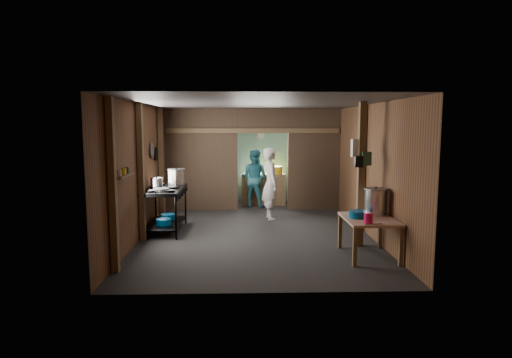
{
  "coord_description": "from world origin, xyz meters",
  "views": [
    {
      "loc": [
        -0.27,
        -8.95,
        2.18
      ],
      "look_at": [
        0.0,
        -0.2,
        1.1
      ],
      "focal_mm": 30.4,
      "sensor_mm": 36.0,
      "label": 1
    }
  ],
  "objects_px": {
    "stock_pot": "(376,202)",
    "gas_range": "(165,210)",
    "prep_table": "(368,237)",
    "stove_pot_large": "(177,177)",
    "cook": "(271,184)",
    "pink_bucket": "(368,218)",
    "yellow_tub": "(275,170)"
  },
  "relations": [
    {
      "from": "stove_pot_large",
      "to": "yellow_tub",
      "type": "bearing_deg",
      "value": 46.92
    },
    {
      "from": "prep_table",
      "to": "stock_pot",
      "type": "bearing_deg",
      "value": 56.98
    },
    {
      "from": "stove_pot_large",
      "to": "pink_bucket",
      "type": "bearing_deg",
      "value": -39.18
    },
    {
      "from": "gas_range",
      "to": "cook",
      "type": "relative_size",
      "value": 0.91
    },
    {
      "from": "cook",
      "to": "yellow_tub",
      "type": "bearing_deg",
      "value": -16.2
    },
    {
      "from": "prep_table",
      "to": "stove_pot_large",
      "type": "bearing_deg",
      "value": 146.0
    },
    {
      "from": "pink_bucket",
      "to": "stock_pot",
      "type": "bearing_deg",
      "value": 64.85
    },
    {
      "from": "pink_bucket",
      "to": "yellow_tub",
      "type": "bearing_deg",
      "value": 101.4
    },
    {
      "from": "stock_pot",
      "to": "pink_bucket",
      "type": "distance_m",
      "value": 0.78
    },
    {
      "from": "pink_bucket",
      "to": "yellow_tub",
      "type": "height_order",
      "value": "yellow_tub"
    },
    {
      "from": "gas_range",
      "to": "cook",
      "type": "xyz_separation_m",
      "value": [
        2.26,
        1.14,
        0.39
      ]
    },
    {
      "from": "yellow_tub",
      "to": "cook",
      "type": "height_order",
      "value": "cook"
    },
    {
      "from": "stock_pot",
      "to": "yellow_tub",
      "type": "distance_m",
      "value": 4.8
    },
    {
      "from": "gas_range",
      "to": "prep_table",
      "type": "xyz_separation_m",
      "value": [
        3.71,
        -1.85,
        -0.12
      ]
    },
    {
      "from": "gas_range",
      "to": "pink_bucket",
      "type": "distance_m",
      "value": 4.23
    },
    {
      "from": "prep_table",
      "to": "stove_pot_large",
      "type": "xyz_separation_m",
      "value": [
        -3.54,
        2.39,
        0.74
      ]
    },
    {
      "from": "gas_range",
      "to": "stock_pot",
      "type": "xyz_separation_m",
      "value": [
        3.91,
        -1.55,
        0.42
      ]
    },
    {
      "from": "prep_table",
      "to": "gas_range",
      "type": "bearing_deg",
      "value": 153.48
    },
    {
      "from": "stock_pot",
      "to": "cook",
      "type": "distance_m",
      "value": 3.16
    },
    {
      "from": "gas_range",
      "to": "yellow_tub",
      "type": "xyz_separation_m",
      "value": [
        2.51,
        3.04,
        0.5
      ]
    },
    {
      "from": "pink_bucket",
      "to": "gas_range",
      "type": "bearing_deg",
      "value": 147.92
    },
    {
      "from": "cook",
      "to": "stove_pot_large",
      "type": "bearing_deg",
      "value": 97.53
    },
    {
      "from": "stove_pot_large",
      "to": "yellow_tub",
      "type": "height_order",
      "value": "stove_pot_large"
    },
    {
      "from": "stove_pot_large",
      "to": "cook",
      "type": "height_order",
      "value": "cook"
    },
    {
      "from": "stock_pot",
      "to": "cook",
      "type": "height_order",
      "value": "cook"
    },
    {
      "from": "prep_table",
      "to": "stock_pot",
      "type": "distance_m",
      "value": 0.65
    },
    {
      "from": "gas_range",
      "to": "pink_bucket",
      "type": "bearing_deg",
      "value": -32.08
    },
    {
      "from": "stock_pot",
      "to": "gas_range",
      "type": "bearing_deg",
      "value": 158.35
    },
    {
      "from": "stove_pot_large",
      "to": "pink_bucket",
      "type": "relative_size",
      "value": 2.17
    },
    {
      "from": "yellow_tub",
      "to": "cook",
      "type": "bearing_deg",
      "value": -97.54
    },
    {
      "from": "prep_table",
      "to": "stove_pot_large",
      "type": "height_order",
      "value": "stove_pot_large"
    },
    {
      "from": "pink_bucket",
      "to": "cook",
      "type": "relative_size",
      "value": 0.1
    }
  ]
}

